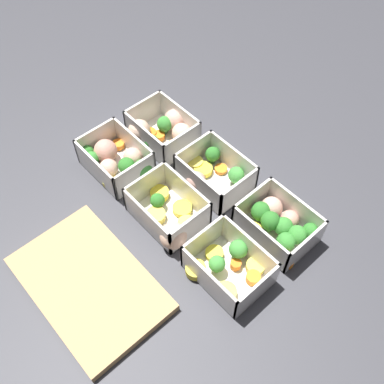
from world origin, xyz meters
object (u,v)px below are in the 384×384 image
at_px(container_near_left, 278,224).
at_px(container_near_right, 162,130).
at_px(container_far_center, 169,216).
at_px(container_far_right, 116,160).
at_px(container_far_left, 228,266).
at_px(container_near_center, 212,173).

relative_size(container_near_left, container_near_right, 1.05).
xyz_separation_m(container_far_center, container_far_right, (0.18, -0.01, 0.00)).
bearing_deg(container_near_right, container_far_left, 159.29).
height_order(container_near_left, container_far_left, same).
height_order(container_near_left, container_near_right, same).
relative_size(container_near_center, container_far_right, 0.97).
bearing_deg(container_far_center, container_far_left, -176.09).
height_order(container_near_left, container_near_center, same).
bearing_deg(container_near_right, container_far_right, 90.87).
bearing_deg(container_far_right, container_near_right, -89.13).
relative_size(container_near_left, container_far_right, 0.95).
height_order(container_near_center, container_near_right, same).
bearing_deg(container_near_center, container_near_right, -0.70).
xyz_separation_m(container_near_right, container_far_right, (-0.00, 0.13, -0.00)).
bearing_deg(container_near_right, container_near_left, -179.31).
distance_m(container_near_left, container_far_center, 0.21).
xyz_separation_m(container_far_left, container_far_center, (0.15, 0.01, 0.00)).
bearing_deg(container_far_left, container_far_right, 0.32).
xyz_separation_m(container_near_left, container_far_left, (0.00, 0.13, -0.00)).
relative_size(container_near_center, container_near_right, 1.07).
distance_m(container_near_right, container_far_center, 0.23).
distance_m(container_near_center, container_far_center, 0.14).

